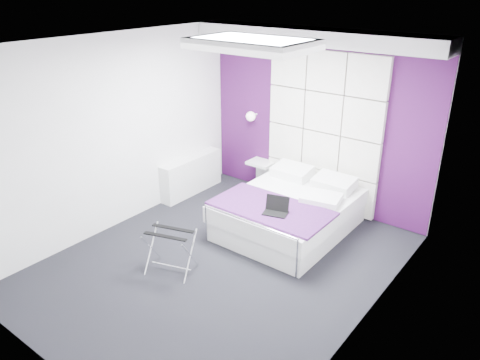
% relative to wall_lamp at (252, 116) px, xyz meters
% --- Properties ---
extents(floor, '(4.40, 4.40, 0.00)m').
position_rel_wall_lamp_xyz_m(floor, '(1.05, -2.06, -1.22)').
color(floor, black).
rests_on(floor, ground).
extents(ceiling, '(4.40, 4.40, 0.00)m').
position_rel_wall_lamp_xyz_m(ceiling, '(1.05, -2.06, 1.38)').
color(ceiling, white).
rests_on(ceiling, wall_back).
extents(wall_back, '(3.60, 0.00, 3.60)m').
position_rel_wall_lamp_xyz_m(wall_back, '(1.05, 0.14, 0.08)').
color(wall_back, white).
rests_on(wall_back, floor).
extents(wall_left, '(0.00, 4.40, 4.40)m').
position_rel_wall_lamp_xyz_m(wall_left, '(-0.75, -2.06, 0.08)').
color(wall_left, white).
rests_on(wall_left, floor).
extents(wall_right, '(0.00, 4.40, 4.40)m').
position_rel_wall_lamp_xyz_m(wall_right, '(2.85, -2.06, 0.08)').
color(wall_right, white).
rests_on(wall_right, floor).
extents(accent_wall, '(3.58, 0.02, 2.58)m').
position_rel_wall_lamp_xyz_m(accent_wall, '(1.05, 0.13, 0.08)').
color(accent_wall, '#3E0F42').
rests_on(accent_wall, wall_back).
extents(soffit, '(3.58, 0.50, 0.20)m').
position_rel_wall_lamp_xyz_m(soffit, '(1.05, -0.11, 1.28)').
color(soffit, white).
rests_on(soffit, wall_back).
extents(headboard, '(1.80, 0.08, 2.30)m').
position_rel_wall_lamp_xyz_m(headboard, '(1.20, 0.08, -0.05)').
color(headboard, silver).
rests_on(headboard, wall_back).
extents(skylight, '(1.36, 0.86, 0.12)m').
position_rel_wall_lamp_xyz_m(skylight, '(1.05, -1.46, 1.33)').
color(skylight, white).
rests_on(skylight, ceiling).
extents(wall_lamp, '(0.15, 0.15, 0.15)m').
position_rel_wall_lamp_xyz_m(wall_lamp, '(0.00, 0.00, 0.00)').
color(wall_lamp, white).
rests_on(wall_lamp, wall_back).
extents(radiator, '(0.22, 1.20, 0.60)m').
position_rel_wall_lamp_xyz_m(radiator, '(-0.64, -0.76, -0.92)').
color(radiator, white).
rests_on(radiator, floor).
extents(bed, '(1.54, 1.85, 0.66)m').
position_rel_wall_lamp_xyz_m(bed, '(1.26, -0.85, -0.94)').
color(bed, white).
rests_on(bed, floor).
extents(nightstand, '(0.40, 0.31, 0.04)m').
position_rel_wall_lamp_xyz_m(nightstand, '(0.21, -0.04, -0.73)').
color(nightstand, white).
rests_on(nightstand, wall_back).
extents(luggage_rack, '(0.53, 0.39, 0.52)m').
position_rel_wall_lamp_xyz_m(luggage_rack, '(0.68, -2.54, -0.96)').
color(luggage_rack, silver).
rests_on(luggage_rack, floor).
extents(laptop, '(0.30, 0.21, 0.21)m').
position_rel_wall_lamp_xyz_m(laptop, '(1.40, -1.37, -0.65)').
color(laptop, black).
rests_on(laptop, bed).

